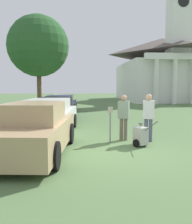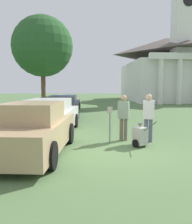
# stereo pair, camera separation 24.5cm
# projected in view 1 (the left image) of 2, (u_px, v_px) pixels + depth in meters

# --- Properties ---
(ground_plane) EXTENTS (120.00, 120.00, 0.00)m
(ground_plane) POSITION_uv_depth(u_px,v_px,m) (120.00, 153.00, 7.94)
(ground_plane) COLOR #517042
(parked_car_tan) EXTENTS (2.27, 4.91, 1.62)m
(parked_car_tan) POSITION_uv_depth(u_px,v_px,m) (36.00, 131.00, 7.68)
(parked_car_tan) COLOR tan
(parked_car_tan) RESTS_ON ground_plane
(parked_car_white) EXTENTS (2.42, 5.31, 1.55)m
(parked_car_white) POSITION_uv_depth(u_px,v_px,m) (49.00, 117.00, 11.11)
(parked_car_white) COLOR silver
(parked_car_white) RESTS_ON ground_plane
(parked_car_black) EXTENTS (2.38, 5.24, 1.48)m
(parked_car_black) POSITION_uv_depth(u_px,v_px,m) (56.00, 111.00, 14.25)
(parked_car_black) COLOR black
(parked_car_black) RESTS_ON ground_plane
(parked_car_navy) EXTENTS (2.25, 4.79, 1.44)m
(parked_car_navy) POSITION_uv_depth(u_px,v_px,m) (60.00, 106.00, 17.99)
(parked_car_navy) COLOR #19234C
(parked_car_navy) RESTS_ON ground_plane
(parked_car_cream) EXTENTS (2.31, 5.21, 1.38)m
(parked_car_cream) POSITION_uv_depth(u_px,v_px,m) (63.00, 103.00, 20.94)
(parked_car_cream) COLOR beige
(parked_car_cream) RESTS_ON ground_plane
(parking_meter) EXTENTS (0.18, 0.09, 1.35)m
(parking_meter) POSITION_uv_depth(u_px,v_px,m) (110.00, 118.00, 9.23)
(parking_meter) COLOR slate
(parking_meter) RESTS_ON ground_plane
(person_worker) EXTENTS (0.47, 0.38, 1.77)m
(person_worker) POSITION_uv_depth(u_px,v_px,m) (124.00, 114.00, 9.67)
(person_worker) COLOR #665B4C
(person_worker) RESTS_ON ground_plane
(person_supervisor) EXTENTS (0.46, 0.32, 1.81)m
(person_supervisor) POSITION_uv_depth(u_px,v_px,m) (149.00, 115.00, 9.44)
(person_supervisor) COLOR #515670
(person_supervisor) RESTS_ON ground_plane
(equipment_cart) EXTENTS (0.68, 0.94, 1.00)m
(equipment_cart) POSITION_uv_depth(u_px,v_px,m) (141.00, 136.00, 8.73)
(equipment_cart) COLOR #B2B2AD
(equipment_cart) RESTS_ON ground_plane
(church) EXTENTS (11.04, 16.47, 18.68)m
(church) POSITION_uv_depth(u_px,v_px,m) (162.00, 68.00, 36.06)
(church) COLOR white
(church) RESTS_ON ground_plane
(shade_tree) EXTENTS (5.96, 5.96, 8.95)m
(shade_tree) POSITION_uv_depth(u_px,v_px,m) (38.00, 46.00, 24.30)
(shade_tree) COLOR brown
(shade_tree) RESTS_ON ground_plane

